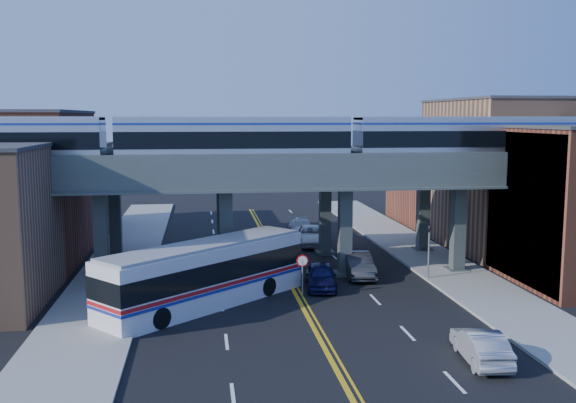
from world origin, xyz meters
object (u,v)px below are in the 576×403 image
Objects in this scene: stop_sign at (302,269)px; traffic_signal at (429,246)px; car_lane_b at (358,265)px; car_lane_d at (302,229)px; car_lane_c at (311,235)px; car_parked_curb at (481,346)px; transit_bus at (206,275)px; car_lane_a at (321,276)px; transit_train at (234,140)px.

traffic_signal is at bearing 18.63° from stop_sign.
traffic_signal reaches higher than car_lane_b.
stop_sign is 19.48m from car_lane_d.
car_lane_c reaches higher than car_parked_curb.
car_lane_b is at bearing -81.73° from car_lane_d.
car_parked_curb is (1.66, -15.53, -0.08)m from car_lane_b.
transit_bus is 11.58m from car_lane_b.
transit_bus is 18.89m from car_lane_c.
car_lane_a is 1.02× the size of car_parked_curb.
transit_bus is (-14.61, -3.77, -0.51)m from traffic_signal.
stop_sign is at bearing -131.55° from car_lane_b.
traffic_signal reaches higher than car_parked_curb.
stop_sign is 6.49m from car_lane_b.
transit_bus is 2.73× the size of car_parked_curb.
transit_bus reaches higher than car_lane_c.
car_lane_c is at bearing 100.10° from car_lane_b.
car_lane_c is at bearing 78.51° from stop_sign.
transit_train is 11.26× the size of traffic_signal.
car_lane_c is 1.06× the size of car_lane_d.
transit_train is 8.21× the size of car_lane_c.
traffic_signal is at bearing -95.26° from car_parked_curb.
car_lane_c is at bearing -78.01° from car_parked_curb.
car_lane_b is 15.62m from car_parked_curb.
traffic_signal is 0.77× the size of car_lane_d.
stop_sign is 0.22× the size of transit_bus.
stop_sign reaches higher than car_parked_curb.
stop_sign reaches higher than car_lane_c.
car_lane_c is at bearing 90.55° from car_lane_a.
car_lane_a is (7.21, 2.78, -1.01)m from transit_bus.
car_lane_a is at bearing -20.36° from transit_bus.
car_parked_curb is (2.98, -26.84, -0.05)m from car_lane_c.
car_lane_c is (-1.32, 11.31, -0.02)m from car_lane_b.
stop_sign is at bearing -53.28° from transit_train.
transit_train is 9.44× the size of car_lane_b.
transit_train is at bearing -179.76° from car_lane_b.
stop_sign is at bearing -33.74° from transit_bus.
stop_sign is 0.59× the size of car_parked_curb.
transit_train is at bearing 29.62° from transit_bus.
transit_train is 9.73m from stop_sign.
car_parked_curb is (9.93, -16.00, -8.50)m from transit_train.
car_lane_b is (3.04, 2.53, 0.03)m from car_lane_a.
traffic_signal reaches higher than car_lane_d.
car_lane_a is 0.93× the size of car_lane_b.
car_lane_c is at bearing 113.85° from traffic_signal.
traffic_signal is at bearing -67.73° from car_lane_d.
car_lane_a is at bearing -64.48° from car_parked_curb.
transit_train reaches higher than car_lane_d.
car_lane_a is at bearing -172.36° from traffic_signal.
traffic_signal is at bearing -26.95° from transit_bus.
car_lane_a reaches higher than car_parked_curb.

